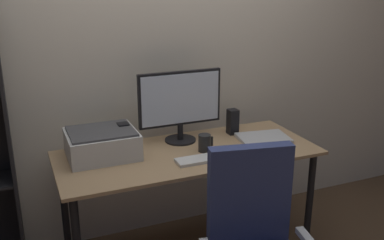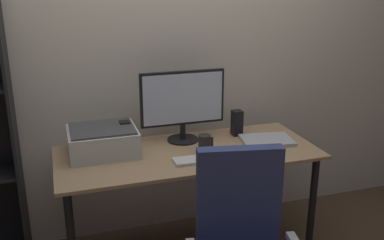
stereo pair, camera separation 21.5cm
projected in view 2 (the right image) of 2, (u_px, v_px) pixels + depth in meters
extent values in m
cube|color=beige|center=(166.00, 47.00, 2.95)|extent=(6.40, 0.10, 2.60)
cube|color=tan|center=(188.00, 153.00, 2.67)|extent=(1.57, 0.66, 0.02)
cylinder|color=black|center=(312.00, 210.00, 2.75)|extent=(0.04, 0.04, 0.72)
cylinder|color=black|center=(68.00, 204.00, 2.82)|extent=(0.04, 0.04, 0.72)
cylinder|color=black|center=(272.00, 175.00, 3.24)|extent=(0.04, 0.04, 0.72)
cylinder|color=black|center=(183.00, 140.00, 2.85)|extent=(0.20, 0.20, 0.01)
cylinder|color=black|center=(183.00, 131.00, 2.83)|extent=(0.04, 0.04, 0.10)
cube|color=black|center=(183.00, 98.00, 2.76)|extent=(0.54, 0.03, 0.34)
cube|color=silver|center=(183.00, 99.00, 2.75)|extent=(0.51, 0.01, 0.31)
cube|color=silver|center=(199.00, 160.00, 2.53)|extent=(0.29, 0.11, 0.02)
cube|color=black|center=(235.00, 154.00, 2.58)|extent=(0.08, 0.11, 0.03)
cylinder|color=black|center=(205.00, 143.00, 2.65)|extent=(0.08, 0.08, 0.11)
cube|color=black|center=(212.00, 142.00, 2.66)|extent=(0.02, 0.01, 0.06)
cube|color=#B7BABC|center=(266.00, 140.00, 2.82)|extent=(0.35, 0.28, 0.02)
cube|color=black|center=(125.00, 135.00, 2.70)|extent=(0.06, 0.07, 0.17)
cube|color=black|center=(237.00, 123.00, 2.92)|extent=(0.06, 0.07, 0.17)
cube|color=silver|center=(103.00, 141.00, 2.62)|extent=(0.40, 0.34, 0.15)
cube|color=#424244|center=(102.00, 129.00, 2.60)|extent=(0.37, 0.31, 0.01)
cube|color=navy|center=(239.00, 199.00, 2.08)|extent=(0.41, 0.14, 0.52)
cube|color=black|center=(14.00, 130.00, 2.60)|extent=(0.02, 0.28, 1.77)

